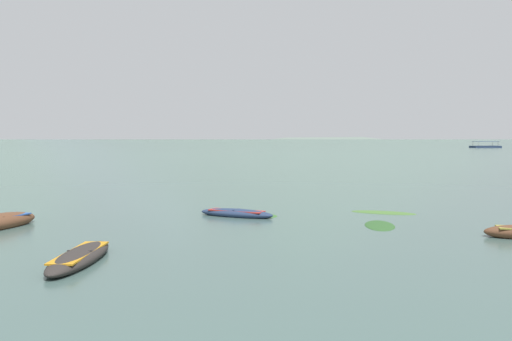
% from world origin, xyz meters
% --- Properties ---
extents(ground_plane, '(6000.00, 6000.00, 0.00)m').
position_xyz_m(ground_plane, '(0.00, 1500.00, 0.00)').
color(ground_plane, '#425B56').
extents(mountain_1, '(1286.76, 1286.76, 404.15)m').
position_xyz_m(mountain_1, '(-530.91, 1954.80, 202.07)').
color(mountain_1, slate).
rests_on(mountain_1, ground).
extents(mountain_2, '(1517.38, 1517.38, 458.92)m').
position_xyz_m(mountain_2, '(-52.12, 1750.89, 229.46)').
color(mountain_2, slate).
rests_on(mountain_2, ground).
extents(rowboat_0, '(3.96, 2.14, 0.46)m').
position_xyz_m(rowboat_0, '(-1.03, 20.81, 0.15)').
color(rowboat_0, navy).
rests_on(rowboat_0, ground).
extents(rowboat_1, '(1.42, 4.46, 0.51)m').
position_xyz_m(rowboat_1, '(-4.41, 11.00, 0.16)').
color(rowboat_1, '#2D2826').
rests_on(rowboat_1, ground).
extents(ferry_0, '(11.37, 7.19, 2.54)m').
position_xyz_m(ferry_0, '(65.12, 196.57, 0.45)').
color(ferry_0, navy).
rests_on(ferry_0, ground).
extents(weed_patch_2, '(2.31, 2.16, 0.14)m').
position_xyz_m(weed_patch_2, '(0.04, 21.11, 0.00)').
color(weed_patch_2, '#38662D').
rests_on(weed_patch_2, ground).
extents(weed_patch_3, '(3.41, 1.85, 0.14)m').
position_xyz_m(weed_patch_3, '(6.20, 22.81, 0.00)').
color(weed_patch_3, '#477033').
rests_on(weed_patch_3, ground).
extents(weed_patch_4, '(1.40, 2.84, 0.14)m').
position_xyz_m(weed_patch_4, '(5.54, 18.84, 0.00)').
color(weed_patch_4, '#2D5628').
rests_on(weed_patch_4, ground).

